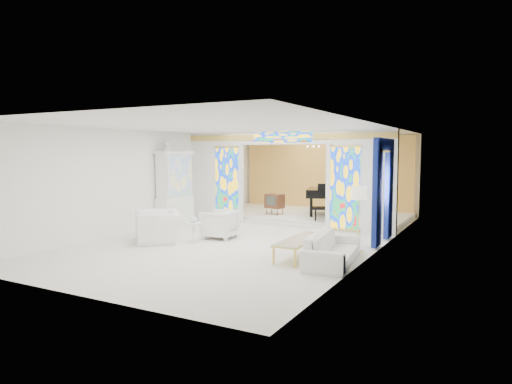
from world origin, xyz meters
The scene contains 24 objects.
floor centered at (0.00, 0.00, 0.00)m, with size 12.00×12.00×0.00m, color silver.
ceiling centered at (0.00, 0.00, 3.00)m, with size 7.00×12.00×0.02m, color white.
wall_back centered at (0.00, 6.00, 1.50)m, with size 7.00×0.02×3.00m, color white.
wall_front centered at (0.00, -6.00, 1.50)m, with size 7.00×0.02×3.00m, color white.
wall_left centered at (-3.50, 0.00, 1.50)m, with size 0.02×12.00×3.00m, color white.
wall_right centered at (3.50, 0.00, 1.50)m, with size 0.02×12.00×3.00m, color white.
partition_wall centered at (0.00, 2.00, 1.65)m, with size 7.00×0.22×3.00m.
stained_glass_left centered at (-2.03, 1.89, 1.30)m, with size 0.90×0.04×2.40m, color gold.
stained_glass_right centered at (2.03, 1.89, 1.30)m, with size 0.90×0.04×2.40m, color gold.
stained_glass_transom centered at (0.00, 1.89, 2.82)m, with size 2.00×0.04×0.34m, color gold.
alcove_platform centered at (0.00, 4.10, 0.09)m, with size 6.80×3.80×0.18m, color silver.
gold_curtain_back centered at (0.00, 5.88, 1.50)m, with size 6.70×0.10×2.90m, color gold.
chandelier centered at (0.20, 4.00, 2.55)m, with size 0.48×0.48×0.30m, color gold.
blue_drapes centered at (3.40, 0.70, 1.58)m, with size 0.14×1.85×2.65m.
china_cabinet centered at (-3.22, 0.60, 1.17)m, with size 0.56×1.46×2.72m.
armchair_left centered at (-1.86, -1.86, 0.40)m, with size 1.24×1.08×0.81m, color silver.
armchair_right centered at (-0.69, -0.66, 0.39)m, with size 0.83×0.85×0.78m, color white.
sofa centered at (2.95, -1.90, 0.32)m, with size 2.18×0.85×0.64m, color white.
side_table centered at (-0.99, -1.46, 0.34)m, with size 0.54×0.54×0.52m.
vase centered at (-0.99, -1.46, 0.63)m, with size 0.20×0.20×0.21m, color white.
coffee_table centered at (2.14, -1.72, 0.39)m, with size 0.60×1.91×0.43m.
floor_lamp centered at (3.12, -0.56, 1.32)m, with size 0.45×0.45×1.55m.
grand_piano centered at (0.90, 4.17, 0.93)m, with size 2.02×3.09×1.12m.
tv_console centered at (-0.92, 3.23, 0.64)m, with size 0.68×0.53×0.71m.
Camera 1 is at (6.01, -11.06, 2.35)m, focal length 32.00 mm.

